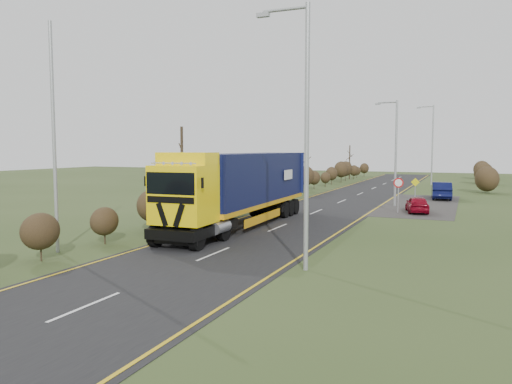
{
  "coord_description": "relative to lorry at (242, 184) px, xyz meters",
  "views": [
    {
      "loc": [
        10.28,
        -23.22,
        4.67
      ],
      "look_at": [
        -0.72,
        2.43,
        2.23
      ],
      "focal_mm": 35.0,
      "sensor_mm": 36.0,
      "label": 1
    }
  ],
  "objects": [
    {
      "name": "road",
      "position": [
        2.17,
        6.35,
        -2.54
      ],
      "size": [
        8.0,
        120.0,
        0.02
      ],
      "primitive_type": "cube",
      "color": "black",
      "rests_on": "ground"
    },
    {
      "name": "left_pole",
      "position": [
        -4.55,
        -10.0,
        2.56
      ],
      "size": [
        0.16,
        0.16,
        10.21
      ],
      "primitive_type": "cylinder",
      "color": "#9FA2A4",
      "rests_on": "ground"
    },
    {
      "name": "speed_sign",
      "position": [
        7.77,
        10.18,
        -0.74
      ],
      "size": [
        0.71,
        0.1,
        2.56
      ],
      "color": "#9FA2A4",
      "rests_on": "ground"
    },
    {
      "name": "layby",
      "position": [
        8.67,
        16.35,
        -2.53
      ],
      "size": [
        6.0,
        18.0,
        0.02
      ],
      "primitive_type": "cube",
      "color": "#2C2927",
      "rests_on": "ground"
    },
    {
      "name": "hedgerow",
      "position": [
        -3.83,
        4.24,
        -0.93
      ],
      "size": [
        2.24,
        102.04,
        6.05
      ],
      "color": "#2F2115",
      "rests_on": "ground"
    },
    {
      "name": "streetlight_near",
      "position": [
        6.63,
        -8.78,
        3.02
      ],
      "size": [
        2.13,
        0.2,
        10.04
      ],
      "color": "#9FA2A4",
      "rests_on": "ground"
    },
    {
      "name": "lane_markings",
      "position": [
        2.17,
        6.04,
        -2.52
      ],
      "size": [
        7.52,
        116.0,
        0.01
      ],
      "color": "gold",
      "rests_on": "road"
    },
    {
      "name": "car_red_hatchback",
      "position": [
        9.04,
        10.88,
        -1.93
      ],
      "size": [
        2.14,
        3.81,
        1.22
      ],
      "primitive_type": "imported",
      "rotation": [
        0.0,
        0.0,
        3.34
      ],
      "color": "maroon",
      "rests_on": "ground"
    },
    {
      "name": "warning_board",
      "position": [
        7.97,
        20.32,
        -1.31
      ],
      "size": [
        0.77,
        0.11,
        2.01
      ],
      "color": "#9FA2A4",
      "rests_on": "ground"
    },
    {
      "name": "lorry",
      "position": [
        0.0,
        0.0,
        0.0
      ],
      "size": [
        3.13,
        16.17,
        4.49
      ],
      "rotation": [
        0.0,
        0.0,
        0.03
      ],
      "color": "black",
      "rests_on": "ground"
    },
    {
      "name": "streetlight_mid",
      "position": [
        6.85,
        14.52,
        2.12
      ],
      "size": [
        1.81,
        0.18,
        8.51
      ],
      "color": "#9FA2A4",
      "rests_on": "ground"
    },
    {
      "name": "car_blue_sedan",
      "position": [
        10.13,
        22.0,
        -1.76
      ],
      "size": [
        2.1,
        4.92,
        1.58
      ],
      "primitive_type": "imported",
      "rotation": [
        0.0,
        0.0,
        3.23
      ],
      "color": "#090D34",
      "rests_on": "ground"
    },
    {
      "name": "ground",
      "position": [
        2.17,
        -3.65,
        -2.55
      ],
      "size": [
        160.0,
        160.0,
        0.0
      ],
      "primitive_type": "plane",
      "color": "#2F401B",
      "rests_on": "ground"
    },
    {
      "name": "streetlight_far",
      "position": [
        7.82,
        41.06,
        3.1
      ],
      "size": [
        2.15,
        0.2,
        10.18
      ],
      "color": "#9FA2A4",
      "rests_on": "ground"
    }
  ]
}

